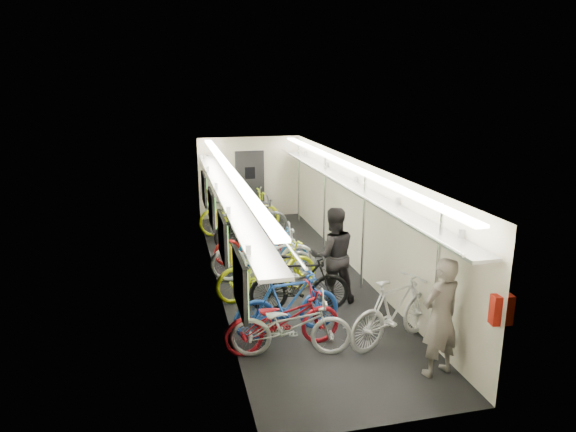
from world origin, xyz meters
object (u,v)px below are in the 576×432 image
passenger_near (440,317)px  passenger_mid (333,255)px  bicycle_0 (291,326)px  bicycle_1 (288,304)px  backpack (502,310)px

passenger_near → passenger_mid: bearing=-90.8°
bicycle_0 → passenger_mid: (1.20, 1.72, 0.42)m
bicycle_1 → passenger_near: bearing=-138.7°
bicycle_1 → passenger_near: passenger_near is taller
bicycle_0 → backpack: backpack is taller
bicycle_1 → passenger_mid: passenger_mid is taller
bicycle_1 → passenger_mid: size_ratio=0.99×
bicycle_1 → passenger_near: 2.41m
passenger_mid → passenger_near: bearing=106.1°
backpack → bicycle_0: bearing=149.8°
bicycle_0 → bicycle_1: 0.65m
bicycle_1 → backpack: backpack is taller
bicycle_0 → bicycle_1: bicycle_1 is taller
passenger_near → backpack: (0.37, -0.75, 0.42)m
passenger_mid → backpack: passenger_mid is taller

